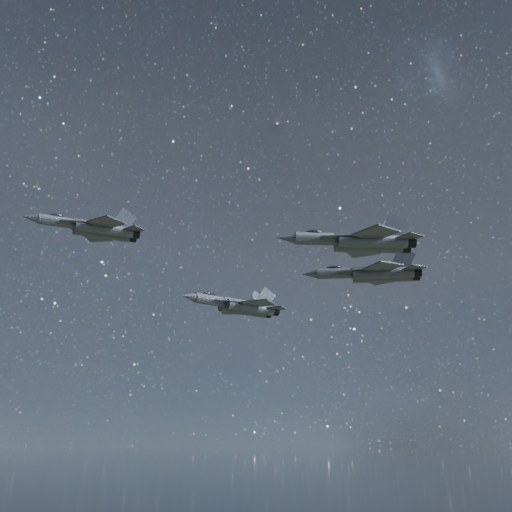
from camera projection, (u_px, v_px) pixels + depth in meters
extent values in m
cylinder|color=#373945|center=(65.00, 222.00, 78.01)|extent=(6.73, 2.99, 1.39)
cone|color=#373945|center=(30.00, 217.00, 76.28)|extent=(2.38, 1.74, 1.25)
ellipsoid|color=black|center=(57.00, 216.00, 77.78)|extent=(2.29, 1.43, 0.69)
cube|color=#373945|center=(101.00, 228.00, 79.87)|extent=(7.41, 3.11, 1.16)
cylinder|color=#373945|center=(104.00, 229.00, 79.12)|extent=(7.60, 3.21, 1.39)
cylinder|color=#373945|center=(102.00, 233.00, 80.66)|extent=(7.60, 3.21, 1.39)
cylinder|color=black|center=(135.00, 234.00, 80.78)|extent=(1.44, 1.53, 1.28)
cylinder|color=black|center=(132.00, 238.00, 82.32)|extent=(1.44, 1.53, 1.28)
cube|color=#373945|center=(79.00, 222.00, 77.59)|extent=(4.68, 1.25, 0.11)
cube|color=#373945|center=(76.00, 228.00, 79.66)|extent=(4.61, 2.87, 0.11)
cube|color=#373945|center=(107.00, 222.00, 77.26)|extent=(5.11, 5.10, 0.18)
cube|color=#373945|center=(97.00, 237.00, 82.49)|extent=(4.39, 4.68, 0.18)
cube|color=#373945|center=(135.00, 229.00, 79.69)|extent=(3.02, 3.03, 0.13)
cube|color=#373945|center=(127.00, 238.00, 83.23)|extent=(2.57, 2.70, 0.13)
cube|color=#373945|center=(125.00, 220.00, 80.49)|extent=(3.08, 0.66, 3.17)
cube|color=#373945|center=(121.00, 225.00, 82.41)|extent=(2.97, 1.15, 3.17)
cylinder|color=#373945|center=(216.00, 301.00, 103.15)|extent=(8.40, 5.13, 1.78)
cone|color=#373945|center=(188.00, 296.00, 100.13)|extent=(3.15, 2.59, 1.59)
ellipsoid|color=black|center=(209.00, 295.00, 102.65)|extent=(2.96, 2.22, 0.88)
cube|color=#373945|center=(245.00, 306.00, 106.40)|extent=(9.20, 5.45, 1.48)
cylinder|color=#373945|center=(250.00, 308.00, 105.61)|extent=(9.44, 5.60, 1.78)
cylinder|color=#373945|center=(243.00, 310.00, 107.38)|extent=(9.44, 5.60, 1.78)
cylinder|color=black|center=(274.00, 311.00, 108.50)|extent=(2.03, 2.11, 1.64)
cylinder|color=black|center=(267.00, 313.00, 110.27)|extent=(2.03, 2.11, 1.64)
cube|color=#373945|center=(231.00, 301.00, 103.04)|extent=(6.05, 2.61, 0.14)
cube|color=#373945|center=(221.00, 305.00, 105.43)|extent=(5.54, 4.47, 0.14)
cube|color=#373945|center=(258.00, 303.00, 103.42)|extent=(6.47, 6.31, 0.23)
cube|color=#373945|center=(234.00, 311.00, 109.45)|extent=(4.92, 5.41, 0.23)
cube|color=#373945|center=(277.00, 308.00, 107.16)|extent=(3.84, 3.78, 0.17)
cube|color=#373945|center=(260.00, 313.00, 111.24)|extent=(2.87, 3.08, 0.17)
cube|color=#373945|center=(266.00, 298.00, 107.86)|extent=(3.79, 1.52, 4.05)
cube|color=#373945|center=(257.00, 301.00, 110.08)|extent=(3.54, 2.10, 4.05)
cylinder|color=#373945|center=(325.00, 239.00, 69.71)|extent=(7.18, 2.28, 1.49)
cone|color=#373945|center=(286.00, 238.00, 69.39)|extent=(2.43, 1.59, 1.34)
ellipsoid|color=black|center=(315.00, 233.00, 69.84)|extent=(2.37, 1.25, 0.73)
cube|color=#373945|center=(367.00, 240.00, 70.04)|extent=(7.94, 2.30, 1.24)
cylinder|color=#373945|center=(373.00, 241.00, 69.03)|extent=(8.13, 2.38, 1.49)
cylinder|color=#373945|center=(368.00, 246.00, 70.85)|extent=(8.13, 2.38, 1.49)
cylinder|color=black|center=(410.00, 242.00, 69.34)|extent=(1.39, 1.51, 1.37)
cylinder|color=black|center=(405.00, 247.00, 71.15)|extent=(1.39, 1.51, 1.37)
cube|color=#373945|center=(342.00, 237.00, 68.57)|extent=(5.05, 2.49, 0.11)
cube|color=#373945|center=(337.00, 244.00, 71.02)|extent=(5.03, 1.44, 0.11)
cube|color=#373945|center=(376.00, 233.00, 66.90)|extent=(5.04, 5.26, 0.19)
cube|color=#373945|center=(362.00, 251.00, 73.07)|extent=(5.39, 5.47, 0.19)
cube|color=#373945|center=(410.00, 237.00, 68.19)|extent=(2.96, 3.06, 0.14)
cube|color=#373945|center=(398.00, 249.00, 72.36)|extent=(3.18, 3.22, 0.14)
cube|color=#373945|center=(395.00, 226.00, 69.55)|extent=(3.28, 0.79, 3.40)
cube|color=#373945|center=(390.00, 233.00, 71.82)|extent=(3.33, 0.52, 3.40)
cylinder|color=#373945|center=(343.00, 273.00, 83.19)|extent=(7.26, 3.65, 1.51)
cone|color=#373945|center=(310.00, 274.00, 83.76)|extent=(2.62, 2.01, 1.35)
ellipsoid|color=black|center=(334.00, 268.00, 83.55)|extent=(2.50, 1.68, 0.74)
cube|color=#373945|center=(380.00, 272.00, 82.55)|extent=(7.97, 3.84, 1.25)
cylinder|color=#373945|center=(383.00, 273.00, 81.46)|extent=(8.17, 3.96, 1.51)
cylinder|color=#373945|center=(382.00, 277.00, 83.29)|extent=(8.17, 3.96, 1.51)
cylinder|color=black|center=(417.00, 272.00, 80.92)|extent=(1.63, 1.71, 1.39)
cylinder|color=black|center=(415.00, 276.00, 82.74)|extent=(1.63, 1.71, 1.39)
cube|color=#373945|center=(356.00, 271.00, 81.71)|extent=(4.90, 3.37, 0.12)
cube|color=#373945|center=(355.00, 276.00, 84.17)|extent=(5.11, 1.68, 0.12)
cube|color=#373945|center=(383.00, 267.00, 79.36)|extent=(4.56, 4.91, 0.19)
cube|color=#373945|center=(380.00, 280.00, 85.56)|extent=(5.54, 5.48, 0.19)
cube|color=#373945|center=(415.00, 268.00, 79.84)|extent=(2.67, 2.82, 0.14)
cube|color=#373945|center=(411.00, 277.00, 84.03)|extent=(3.28, 3.26, 0.14)
cube|color=#373945|center=(403.00, 259.00, 81.44)|extent=(3.15, 1.44, 3.44)
cube|color=#373945|center=(402.00, 264.00, 83.73)|extent=(3.31, 0.93, 3.44)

